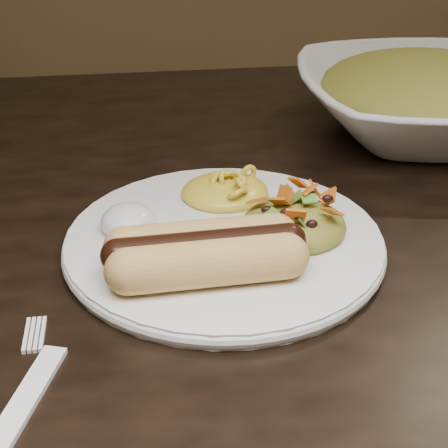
{
  "coord_description": "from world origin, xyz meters",
  "views": [
    {
      "loc": [
        -0.07,
        -0.49,
        1.04
      ],
      "look_at": [
        -0.01,
        -0.03,
        0.77
      ],
      "focal_mm": 55.0,
      "sensor_mm": 36.0,
      "label": 1
    }
  ],
  "objects": [
    {
      "name": "plate",
      "position": [
        -0.01,
        -0.03,
        0.76
      ],
      "size": [
        0.32,
        0.32,
        0.01
      ],
      "primitive_type": "cylinder",
      "rotation": [
        0.0,
        0.0,
        0.37
      ],
      "color": "white",
      "rests_on": "table"
    },
    {
      "name": "hotdog",
      "position": [
        -0.03,
        -0.08,
        0.78
      ],
      "size": [
        0.12,
        0.07,
        0.03
      ],
      "rotation": [
        0.0,
        0.0,
        0.04
      ],
      "color": "#E8C464",
      "rests_on": "plate"
    },
    {
      "name": "fork",
      "position": [
        -0.15,
        -0.19,
        0.75
      ],
      "size": [
        0.06,
        0.13,
        0.0
      ],
      "primitive_type": "cube",
      "rotation": [
        0.0,
        0.0,
        -0.32
      ],
      "color": "white",
      "rests_on": "table"
    },
    {
      "name": "mac_and_cheese",
      "position": [
        0.0,
        0.04,
        0.78
      ],
      "size": [
        0.08,
        0.07,
        0.03
      ],
      "primitive_type": "ellipsoid",
      "rotation": [
        0.0,
        0.0,
        0.06
      ],
      "color": "yellow",
      "rests_on": "plate"
    },
    {
      "name": "bowl_filling",
      "position": [
        0.25,
        0.18,
        0.8
      ],
      "size": [
        0.3,
        0.3,
        0.06
      ],
      "primitive_type": "ellipsoid",
      "rotation": [
        0.0,
        0.0,
        -0.28
      ],
      "color": "#A8611A",
      "rests_on": "serving_bowl"
    },
    {
      "name": "taco_salad",
      "position": [
        0.05,
        -0.03,
        0.78
      ],
      "size": [
        0.08,
        0.08,
        0.04
      ],
      "rotation": [
        0.0,
        0.0,
        -0.22
      ],
      "color": "#A8611A",
      "rests_on": "plate"
    },
    {
      "name": "sour_cream",
      "position": [
        -0.08,
        -0.01,
        0.78
      ],
      "size": [
        0.06,
        0.06,
        0.03
      ],
      "primitive_type": "ellipsoid",
      "rotation": [
        0.0,
        0.0,
        -0.33
      ],
      "color": "white",
      "rests_on": "plate"
    },
    {
      "name": "serving_bowl",
      "position": [
        0.25,
        0.18,
        0.78
      ],
      "size": [
        0.3,
        0.3,
        0.07
      ],
      "primitive_type": "imported",
      "rotation": [
        0.0,
        0.0,
        -0.05
      ],
      "color": "silver",
      "rests_on": "table"
    },
    {
      "name": "table",
      "position": [
        0.0,
        0.0,
        0.66
      ],
      "size": [
        1.6,
        0.9,
        0.75
      ],
      "color": "black",
      "rests_on": "floor"
    }
  ]
}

